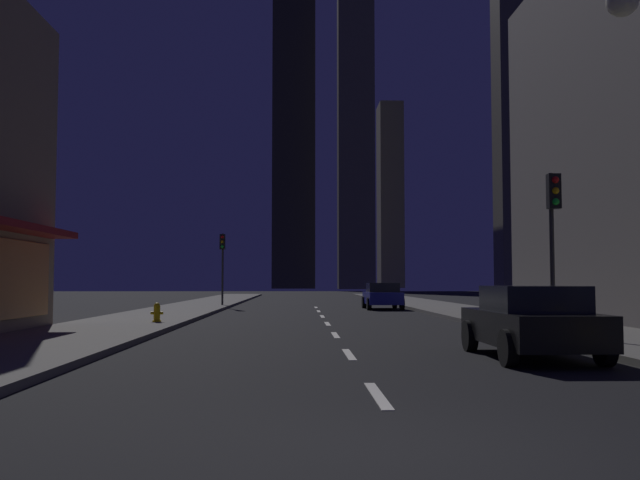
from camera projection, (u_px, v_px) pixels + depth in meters
name	position (u px, v px, depth m)	size (l,w,h in m)	color
ground_plane	(317.00, 310.00, 38.06)	(78.00, 136.00, 0.10)	black
sidewalk_right	(443.00, 308.00, 38.29)	(4.00, 76.00, 0.15)	#605E59
sidewalk_left	(189.00, 308.00, 37.84)	(4.00, 76.00, 0.15)	#605E59
lane_marking_center	(331.00, 329.00, 22.30)	(0.16, 38.60, 0.01)	silver
skyscraper_distant_tall	(294.00, 120.00, 146.93)	(8.99, 5.57, 71.42)	#312F25
skyscraper_distant_mid	(356.00, 141.00, 138.47)	(7.18, 5.14, 59.19)	brown
skyscraper_distant_short	(390.00, 196.00, 162.81)	(5.46, 8.59, 43.25)	#625D49
skyscraper_distant_slender	(512.00, 105.00, 126.65)	(6.05, 6.22, 67.59)	#4D493A
car_parked_near	(531.00, 321.00, 13.86)	(1.98, 4.24, 1.45)	black
car_parked_far	(382.00, 296.00, 38.15)	(1.98, 4.24, 1.45)	navy
fire_hydrant_far_left	(157.00, 313.00, 23.70)	(0.42, 0.30, 0.65)	gold
traffic_light_near_right	(553.00, 217.00, 17.81)	(0.32, 0.48, 4.20)	#2D2D2D
traffic_light_far_left	(222.00, 253.00, 40.69)	(0.32, 0.48, 4.20)	#2D2D2D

